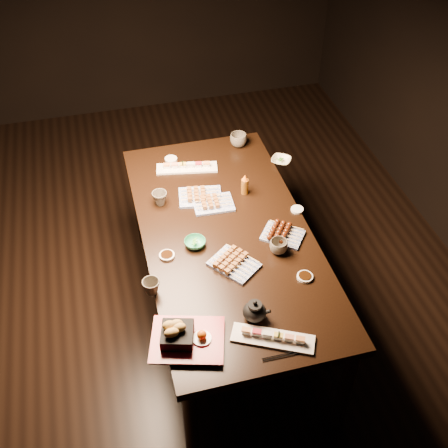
{
  "coord_description": "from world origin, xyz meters",
  "views": [
    {
      "loc": [
        -0.27,
        -2.35,
        2.84
      ],
      "look_at": [
        0.3,
        -0.16,
        0.77
      ],
      "focal_mm": 45.0,
      "sensor_mm": 36.0,
      "label": 1
    }
  ],
  "objects_px": {
    "teapot": "(255,310)",
    "sushi_platter_far": "(187,166)",
    "yakitori_plate_center": "(213,201)",
    "teacup_far_right": "(238,140)",
    "sushi_platter_near": "(273,336)",
    "teacup_mid_right": "(279,247)",
    "condiment_bottle": "(245,184)",
    "tempura_tray": "(187,334)",
    "edamame_bowl_cream": "(281,161)",
    "edamame_bowl_green": "(195,243)",
    "dining_table": "(226,279)",
    "yakitori_plate_left": "(200,194)",
    "teacup_near_left": "(151,287)",
    "yakitori_plate_right": "(234,262)",
    "teacup_far_left": "(160,198)"
  },
  "relations": [
    {
      "from": "teapot",
      "to": "sushi_platter_far",
      "type": "bearing_deg",
      "value": 116.68
    },
    {
      "from": "yakitori_plate_center",
      "to": "teacup_far_right",
      "type": "height_order",
      "value": "teacup_far_right"
    },
    {
      "from": "sushi_platter_near",
      "to": "yakitori_plate_center",
      "type": "bearing_deg",
      "value": 118.47
    },
    {
      "from": "teacup_mid_right",
      "to": "condiment_bottle",
      "type": "bearing_deg",
      "value": 93.95
    },
    {
      "from": "tempura_tray",
      "to": "sushi_platter_far",
      "type": "bearing_deg",
      "value": 94.11
    },
    {
      "from": "edamame_bowl_cream",
      "to": "teacup_far_right",
      "type": "distance_m",
      "value": 0.32
    },
    {
      "from": "yakitori_plate_center",
      "to": "tempura_tray",
      "type": "distance_m",
      "value": 0.95
    },
    {
      "from": "edamame_bowl_green",
      "to": "teacup_far_right",
      "type": "distance_m",
      "value": 0.96
    },
    {
      "from": "condiment_bottle",
      "to": "dining_table",
      "type": "bearing_deg",
      "value": -122.21
    },
    {
      "from": "yakitori_plate_left",
      "to": "teacup_near_left",
      "type": "height_order",
      "value": "teacup_near_left"
    },
    {
      "from": "tempura_tray",
      "to": "yakitori_plate_left",
      "type": "bearing_deg",
      "value": 89.73
    },
    {
      "from": "yakitori_plate_right",
      "to": "teacup_far_right",
      "type": "relative_size",
      "value": 2.15
    },
    {
      "from": "yakitori_plate_right",
      "to": "teacup_far_right",
      "type": "height_order",
      "value": "teacup_far_right"
    },
    {
      "from": "teacup_far_left",
      "to": "sushi_platter_near",
      "type": "bearing_deg",
      "value": -72.79
    },
    {
      "from": "sushi_platter_far",
      "to": "edamame_bowl_cream",
      "type": "xyz_separation_m",
      "value": [
        0.58,
        -0.08,
        -0.01
      ]
    },
    {
      "from": "sushi_platter_far",
      "to": "edamame_bowl_green",
      "type": "bearing_deg",
      "value": 92.31
    },
    {
      "from": "sushi_platter_far",
      "to": "edamame_bowl_green",
      "type": "height_order",
      "value": "sushi_platter_far"
    },
    {
      "from": "sushi_platter_near",
      "to": "sushi_platter_far",
      "type": "height_order",
      "value": "same"
    },
    {
      "from": "edamame_bowl_cream",
      "to": "teacup_mid_right",
      "type": "xyz_separation_m",
      "value": [
        -0.27,
        -0.74,
        0.02
      ]
    },
    {
      "from": "teacup_far_left",
      "to": "condiment_bottle",
      "type": "bearing_deg",
      "value": -3.32
    },
    {
      "from": "edamame_bowl_cream",
      "to": "teacup_mid_right",
      "type": "bearing_deg",
      "value": -109.96
    },
    {
      "from": "teacup_mid_right",
      "to": "teacup_far_right",
      "type": "height_order",
      "value": "teacup_far_right"
    },
    {
      "from": "yakitori_plate_center",
      "to": "tempura_tray",
      "type": "relative_size",
      "value": 0.7
    },
    {
      "from": "sushi_platter_near",
      "to": "edamame_bowl_cream",
      "type": "xyz_separation_m",
      "value": [
        0.47,
        1.27,
        -0.01
      ]
    },
    {
      "from": "yakitori_plate_right",
      "to": "edamame_bowl_green",
      "type": "xyz_separation_m",
      "value": [
        -0.16,
        0.19,
        -0.01
      ]
    },
    {
      "from": "teacup_far_left",
      "to": "sushi_platter_far",
      "type": "bearing_deg",
      "value": 53.04
    },
    {
      "from": "condiment_bottle",
      "to": "yakitori_plate_center",
      "type": "bearing_deg",
      "value": -163.68
    },
    {
      "from": "edamame_bowl_cream",
      "to": "dining_table",
      "type": "bearing_deg",
      "value": -132.8
    },
    {
      "from": "teacup_far_right",
      "to": "condiment_bottle",
      "type": "height_order",
      "value": "condiment_bottle"
    },
    {
      "from": "dining_table",
      "to": "sushi_platter_near",
      "type": "relative_size",
      "value": 4.82
    },
    {
      "from": "edamame_bowl_green",
      "to": "tempura_tray",
      "type": "height_order",
      "value": "tempura_tray"
    },
    {
      "from": "condiment_bottle",
      "to": "teacup_near_left",
      "type": "bearing_deg",
      "value": -136.24
    },
    {
      "from": "yakitori_plate_center",
      "to": "yakitori_plate_right",
      "type": "bearing_deg",
      "value": -88.69
    },
    {
      "from": "sushi_platter_far",
      "to": "teacup_mid_right",
      "type": "bearing_deg",
      "value": 121.31
    },
    {
      "from": "teacup_near_left",
      "to": "edamame_bowl_cream",
      "type": "bearing_deg",
      "value": 41.84
    },
    {
      "from": "dining_table",
      "to": "sushi_platter_far",
      "type": "xyz_separation_m",
      "value": [
        -0.09,
        0.62,
        0.4
      ]
    },
    {
      "from": "teacup_near_left",
      "to": "teacup_far_left",
      "type": "distance_m",
      "value": 0.67
    },
    {
      "from": "teapot",
      "to": "dining_table",
      "type": "bearing_deg",
      "value": 111.44
    },
    {
      "from": "teacup_far_right",
      "to": "teapot",
      "type": "xyz_separation_m",
      "value": [
        -0.31,
        -1.37,
        0.01
      ]
    },
    {
      "from": "edamame_bowl_cream",
      "to": "condiment_bottle",
      "type": "height_order",
      "value": "condiment_bottle"
    },
    {
      "from": "tempura_tray",
      "to": "condiment_bottle",
      "type": "relative_size",
      "value": 2.47
    },
    {
      "from": "dining_table",
      "to": "teacup_near_left",
      "type": "height_order",
      "value": "teacup_near_left"
    },
    {
      "from": "condiment_bottle",
      "to": "teacup_far_right",
      "type": "bearing_deg",
      "value": 78.65
    },
    {
      "from": "yakitori_plate_left",
      "to": "condiment_bottle",
      "type": "height_order",
      "value": "condiment_bottle"
    },
    {
      "from": "dining_table",
      "to": "teacup_near_left",
      "type": "distance_m",
      "value": 0.7
    },
    {
      "from": "yakitori_plate_center",
      "to": "yakitori_plate_left",
      "type": "height_order",
      "value": "yakitori_plate_left"
    },
    {
      "from": "tempura_tray",
      "to": "teacup_mid_right",
      "type": "distance_m",
      "value": 0.73
    },
    {
      "from": "dining_table",
      "to": "yakitori_plate_left",
      "type": "bearing_deg",
      "value": 117.59
    },
    {
      "from": "dining_table",
      "to": "edamame_bowl_cream",
      "type": "xyz_separation_m",
      "value": [
        0.5,
        0.54,
        0.39
      ]
    },
    {
      "from": "sushi_platter_far",
      "to": "teacup_far_right",
      "type": "distance_m",
      "value": 0.41
    }
  ]
}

